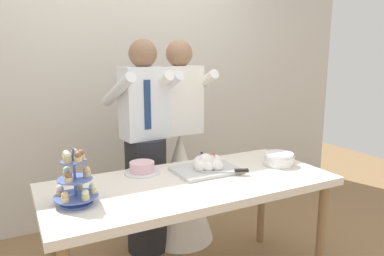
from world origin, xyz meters
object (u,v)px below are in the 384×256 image
Objects in this scene: dessert_table at (191,192)px; round_cake at (142,168)px; cupcake_stand at (75,182)px; main_cake_tray at (207,166)px; plate_stack at (279,159)px; person_bride at (180,172)px; person_groom at (146,160)px.

round_cake reaches higher than dessert_table.
dessert_table is 7.50× the size of round_cake.
cupcake_stand is 0.72× the size of main_cake_tray.
person_bride is at bearing 122.83° from plate_stack.
main_cake_tray is at bearing 31.85° from dessert_table.
cupcake_stand is at bearing -145.59° from round_cake.
main_cake_tray is (0.17, 0.11, 0.11)m from dessert_table.
person_groom is at bearing 95.64° from dessert_table.
round_cake is 0.40m from person_groom.
plate_stack reaches higher than round_cake.
plate_stack is at bearing -40.37° from person_groom.
dessert_table is at bearing -51.59° from round_cake.
person_bride reaches higher than cupcake_stand.
cupcake_stand reaches higher than main_cake_tray.
cupcake_stand is at bearing -132.59° from person_groom.
dessert_table is 5.90× the size of cupcake_stand.
cupcake_stand is at bearing -175.93° from dessert_table.
dessert_table is 0.37m from round_cake.
person_bride is (-0.45, 0.70, -0.24)m from plate_stack.
dessert_table is 1.08× the size of person_groom.
cupcake_stand is 1.43× the size of plate_stack.
cupcake_stand is 1.25m from person_bride.
plate_stack is 0.89× the size of round_cake.
cupcake_stand reaches higher than dessert_table.
plate_stack is (0.70, -0.00, 0.12)m from dessert_table.
person_groom is (0.64, 0.70, -0.15)m from cupcake_stand.
round_cake is (-0.92, 0.28, -0.01)m from plate_stack.
round_cake is 0.14× the size of person_groom.
cupcake_stand is 0.59m from round_cake.
person_bride is at bearing 8.23° from person_groom.
main_cake_tray is at bearing 168.07° from plate_stack.
person_bride is (0.25, 0.69, -0.12)m from dessert_table.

